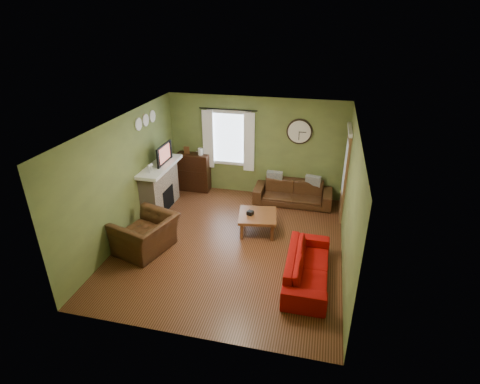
% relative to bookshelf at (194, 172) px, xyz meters
% --- Properties ---
extents(floor, '(4.60, 5.20, 0.00)m').
position_rel_bookshelf_xyz_m(floor, '(1.67, -2.39, -0.52)').
color(floor, '#532D19').
rests_on(floor, ground).
extents(ceiling, '(4.60, 5.20, 0.00)m').
position_rel_bookshelf_xyz_m(ceiling, '(1.67, -2.39, 2.08)').
color(ceiling, white).
rests_on(ceiling, ground).
extents(wall_left, '(0.00, 5.20, 2.60)m').
position_rel_bookshelf_xyz_m(wall_left, '(-0.63, -2.39, 0.78)').
color(wall_left, olive).
rests_on(wall_left, ground).
extents(wall_right, '(0.00, 5.20, 2.60)m').
position_rel_bookshelf_xyz_m(wall_right, '(3.97, -2.39, 0.78)').
color(wall_right, olive).
rests_on(wall_right, ground).
extents(wall_back, '(4.60, 0.00, 2.60)m').
position_rel_bookshelf_xyz_m(wall_back, '(1.67, 0.21, 0.78)').
color(wall_back, olive).
rests_on(wall_back, ground).
extents(wall_front, '(4.60, 0.00, 2.60)m').
position_rel_bookshelf_xyz_m(wall_front, '(1.67, -4.99, 0.78)').
color(wall_front, olive).
rests_on(wall_front, ground).
extents(fireplace, '(0.40, 1.40, 1.10)m').
position_rel_bookshelf_xyz_m(fireplace, '(-0.43, -1.24, 0.03)').
color(fireplace, tan).
rests_on(fireplace, floor).
extents(firebox, '(0.04, 0.60, 0.55)m').
position_rel_bookshelf_xyz_m(firebox, '(-0.24, -1.24, -0.22)').
color(firebox, black).
rests_on(firebox, fireplace).
extents(mantel, '(0.58, 1.60, 0.08)m').
position_rel_bookshelf_xyz_m(mantel, '(-0.40, -1.24, 0.62)').
color(mantel, white).
rests_on(mantel, fireplace).
extents(tv, '(0.08, 0.60, 0.35)m').
position_rel_bookshelf_xyz_m(tv, '(-0.38, -1.09, 0.83)').
color(tv, black).
rests_on(tv, mantel).
extents(tv_screen, '(0.02, 0.62, 0.36)m').
position_rel_bookshelf_xyz_m(tv_screen, '(-0.30, -1.09, 0.89)').
color(tv_screen, '#994C3F').
rests_on(tv_screen, mantel).
extents(medallion_left, '(0.28, 0.28, 0.03)m').
position_rel_bookshelf_xyz_m(medallion_left, '(-0.61, -1.59, 1.73)').
color(medallion_left, white).
rests_on(medallion_left, wall_left).
extents(medallion_mid, '(0.28, 0.28, 0.03)m').
position_rel_bookshelf_xyz_m(medallion_mid, '(-0.61, -1.24, 1.73)').
color(medallion_mid, white).
rests_on(medallion_mid, wall_left).
extents(medallion_right, '(0.28, 0.28, 0.03)m').
position_rel_bookshelf_xyz_m(medallion_right, '(-0.61, -0.89, 1.73)').
color(medallion_right, white).
rests_on(medallion_right, wall_left).
extents(window_pane, '(1.00, 0.02, 1.30)m').
position_rel_bookshelf_xyz_m(window_pane, '(0.97, 0.19, 0.98)').
color(window_pane, silver).
rests_on(window_pane, wall_back).
extents(curtain_rod, '(0.03, 0.03, 1.50)m').
position_rel_bookshelf_xyz_m(curtain_rod, '(0.97, 0.09, 1.75)').
color(curtain_rod, black).
rests_on(curtain_rod, wall_back).
extents(curtain_left, '(0.28, 0.04, 1.55)m').
position_rel_bookshelf_xyz_m(curtain_left, '(0.42, 0.09, 0.93)').
color(curtain_left, white).
rests_on(curtain_left, wall_back).
extents(curtain_right, '(0.28, 0.04, 1.55)m').
position_rel_bookshelf_xyz_m(curtain_right, '(1.52, 0.09, 0.93)').
color(curtain_right, white).
rests_on(curtain_right, wall_back).
extents(wall_clock, '(0.64, 0.06, 0.64)m').
position_rel_bookshelf_xyz_m(wall_clock, '(2.77, 0.16, 1.28)').
color(wall_clock, white).
rests_on(wall_clock, wall_back).
extents(door, '(0.05, 0.90, 2.10)m').
position_rel_bookshelf_xyz_m(door, '(3.94, -0.54, 0.53)').
color(door, brown).
rests_on(door, floor).
extents(bookshelf, '(0.88, 0.37, 1.04)m').
position_rel_bookshelf_xyz_m(bookshelf, '(0.00, 0.00, 0.00)').
color(bookshelf, black).
rests_on(bookshelf, floor).
extents(book, '(0.22, 0.25, 0.02)m').
position_rel_bookshelf_xyz_m(book, '(-0.00, 0.27, 0.44)').
color(book, brown).
rests_on(book, bookshelf).
extents(sofa_brown, '(1.97, 0.77, 0.57)m').
position_rel_bookshelf_xyz_m(sofa_brown, '(2.74, -0.20, -0.23)').
color(sofa_brown, '#3B2111').
rests_on(sofa_brown, floor).
extents(pillow_left, '(0.41, 0.14, 0.41)m').
position_rel_bookshelf_xyz_m(pillow_left, '(2.23, 0.01, 0.03)').
color(pillow_left, gray).
rests_on(pillow_left, sofa_brown).
extents(pillow_right, '(0.40, 0.19, 0.39)m').
position_rel_bookshelf_xyz_m(pillow_right, '(3.22, -0.02, 0.03)').
color(pillow_right, gray).
rests_on(pillow_right, sofa_brown).
extents(sofa_red, '(0.75, 1.92, 0.56)m').
position_rel_bookshelf_xyz_m(sofa_red, '(3.32, -3.21, -0.24)').
color(sofa_red, '#8E0805').
rests_on(sofa_red, floor).
extents(armchair, '(1.27, 1.37, 0.74)m').
position_rel_bookshelf_xyz_m(armchair, '(0.03, -3.00, -0.15)').
color(armchair, '#3B2111').
rests_on(armchair, floor).
extents(coffee_table, '(0.94, 0.94, 0.44)m').
position_rel_bookshelf_xyz_m(coffee_table, '(2.12, -1.78, -0.30)').
color(coffee_table, brown).
rests_on(coffee_table, floor).
extents(tissue_box, '(0.16, 0.16, 0.09)m').
position_rel_bookshelf_xyz_m(tissue_box, '(1.96, -1.83, -0.12)').
color(tissue_box, black).
rests_on(tissue_box, coffee_table).
extents(wine_glass_a, '(0.07, 0.07, 0.21)m').
position_rel_bookshelf_xyz_m(wine_glass_a, '(-0.38, -1.77, 0.76)').
color(wine_glass_a, white).
rests_on(wine_glass_a, mantel).
extents(wine_glass_b, '(0.07, 0.07, 0.19)m').
position_rel_bookshelf_xyz_m(wine_glass_b, '(-0.38, -1.66, 0.76)').
color(wine_glass_b, white).
rests_on(wine_glass_b, mantel).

